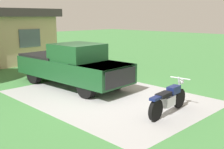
# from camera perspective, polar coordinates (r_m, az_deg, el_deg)

# --- Properties ---
(ground_plane) EXTENTS (80.00, 80.00, 0.00)m
(ground_plane) POSITION_cam_1_polar(r_m,az_deg,el_deg) (10.61, -0.95, -4.62)
(ground_plane) COLOR #427F40
(driveway_pad) EXTENTS (5.34, 7.45, 0.01)m
(driveway_pad) POSITION_cam_1_polar(r_m,az_deg,el_deg) (10.60, -0.95, -4.60)
(driveway_pad) COLOR #A2A2A2
(driveway_pad) RESTS_ON ground
(motorcycle) EXTENTS (2.21, 0.70, 1.09)m
(motorcycle) POSITION_cam_1_polar(r_m,az_deg,el_deg) (8.86, 11.67, -5.06)
(motorcycle) COLOR black
(motorcycle) RESTS_ON ground
(pickup_truck) EXTENTS (2.33, 5.73, 1.90)m
(pickup_truck) POSITION_cam_1_polar(r_m,az_deg,el_deg) (12.15, -8.49, 2.01)
(pickup_truck) COLOR black
(pickup_truck) RESTS_ON ground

